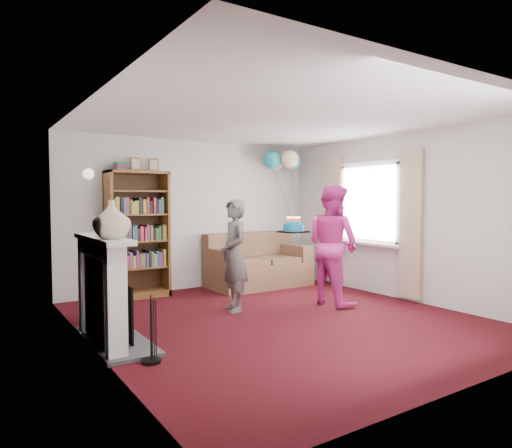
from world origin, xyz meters
TOP-DOWN VIEW (x-y plane):
  - ground at (0.00, 0.00)m, footprint 5.00×5.00m
  - wall_back at (0.00, 2.51)m, footprint 4.50×0.02m
  - wall_left at (-2.26, 0.00)m, footprint 0.02×5.00m
  - wall_right at (2.26, 0.00)m, footprint 0.02×5.00m
  - ceiling at (0.00, 0.00)m, footprint 4.50×5.00m
  - fireplace at (-2.09, 0.19)m, footprint 0.55×1.80m
  - window_bay at (2.21, 0.60)m, footprint 0.14×2.02m
  - wall_sconce at (-1.75, 2.36)m, footprint 0.16×0.23m
  - bookcase at (-1.06, 2.30)m, footprint 0.92×0.42m
  - sofa at (0.99, 2.07)m, footprint 1.74×0.92m
  - wicker_basket at (-1.90, 1.14)m, footprint 0.41×0.41m
  - person_striped at (-0.26, 0.71)m, footprint 0.45×0.60m
  - person_magenta at (1.14, 0.30)m, footprint 0.71×0.88m
  - birthday_cake at (0.64, 0.57)m, footprint 0.35×0.35m
  - balloons at (1.60, 2.14)m, footprint 0.77×0.77m
  - mantel_vase at (-2.12, -0.15)m, footprint 0.37×0.37m

SIDE VIEW (x-z plane):
  - ground at x=0.00m, z-range 0.00..0.00m
  - wicker_basket at x=-1.90m, z-range -0.02..0.35m
  - sofa at x=0.99m, z-range -0.12..0.80m
  - fireplace at x=-2.09m, z-range -0.05..1.07m
  - person_striped at x=-0.26m, z-range 0.00..1.51m
  - person_magenta at x=1.14m, z-range 0.00..1.72m
  - bookcase at x=-1.06m, z-range -0.12..2.02m
  - birthday_cake at x=0.64m, z-range 0.99..1.22m
  - window_bay at x=2.21m, z-range 0.10..2.30m
  - wall_back at x=0.00m, z-range 0.00..2.50m
  - wall_left at x=-2.26m, z-range 0.00..2.50m
  - wall_right at x=2.26m, z-range 0.00..2.50m
  - mantel_vase at x=-2.12m, z-range 1.12..1.49m
  - wall_sconce at x=-1.75m, z-range 1.80..1.96m
  - balloons at x=1.60m, z-range 1.36..3.08m
  - ceiling at x=0.00m, z-range 2.50..2.51m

